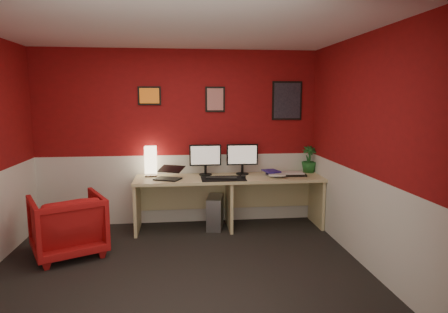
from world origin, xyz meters
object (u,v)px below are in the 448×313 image
zen_tray (293,174)px  pc_tower (215,212)px  monitor_right (242,154)px  desk (229,202)px  potted_plant (309,159)px  shoji_lamp (151,162)px  laptop (168,172)px  monitor_left (205,155)px  armchair (68,225)px

zen_tray → pc_tower: size_ratio=0.78×
monitor_right → zen_tray: size_ratio=1.66×
desk → potted_plant: size_ratio=6.71×
desk → potted_plant: 1.36m
shoji_lamp → laptop: shoji_lamp is taller
desk → potted_plant: bearing=10.4°
desk → shoji_lamp: 1.24m
potted_plant → desk: bearing=-169.6°
laptop → monitor_left: size_ratio=0.57×
laptop → zen_tray: (1.76, 0.09, -0.09)m
monitor_right → pc_tower: 0.91m
shoji_lamp → zen_tray: shoji_lamp is taller
desk → zen_tray: zen_tray is taller
laptop → desk: bearing=30.5°
zen_tray → potted_plant: size_ratio=0.90×
pc_tower → monitor_right: bearing=31.7°
laptop → monitor_left: monitor_left is taller
pc_tower → armchair: 1.95m
shoji_lamp → armchair: shoji_lamp is taller
monitor_right → laptop: bearing=-166.4°
monitor_right → armchair: size_ratio=0.74×
desk → armchair: size_ratio=3.32×
shoji_lamp → zen_tray: (2.00, -0.18, -0.18)m
shoji_lamp → pc_tower: shoji_lamp is taller
monitor_left → armchair: (-1.67, -0.92, -0.66)m
shoji_lamp → pc_tower: size_ratio=0.89×
shoji_lamp → laptop: 0.37m
monitor_left → zen_tray: (1.23, -0.17, -0.28)m
desk → armchair: (-1.99, -0.74, -0.01)m
potted_plant → monitor_left: bearing=-178.5°
monitor_right → armchair: 2.47m
shoji_lamp → pc_tower: 1.15m
monitor_right → pc_tower: size_ratio=1.29×
desk → potted_plant: (1.22, 0.22, 0.56)m
monitor_right → zen_tray: (0.70, -0.17, -0.28)m
shoji_lamp → armchair: 1.41m
pc_tower → monitor_left: bearing=138.7°
desk → laptop: laptop is taller
desk → armchair: desk is taller
desk → monitor_right: monitor_right is taller
shoji_lamp → potted_plant: bearing=0.8°
monitor_left → armchair: monitor_left is taller
laptop → pc_tower: laptop is taller
laptop → armchair: (-1.14, -0.66, -0.48)m
zen_tray → armchair: size_ratio=0.45×
monitor_right → monitor_left: bearing=179.5°
monitor_right → potted_plant: size_ratio=1.50×
desk → monitor_left: (-0.32, 0.18, 0.66)m
shoji_lamp → monitor_left: bearing=-0.5°
shoji_lamp → potted_plant: shoji_lamp is taller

